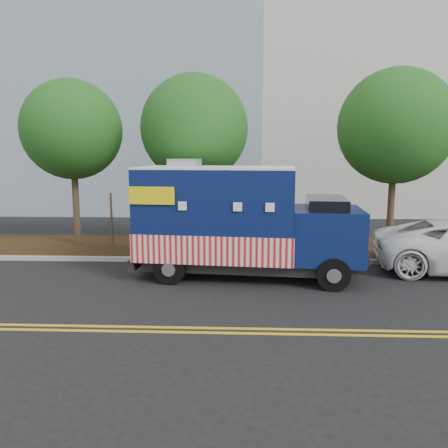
{
  "coord_description": "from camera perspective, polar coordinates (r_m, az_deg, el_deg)",
  "views": [
    {
      "loc": [
        0.89,
        -13.4,
        3.74
      ],
      "look_at": [
        0.31,
        0.6,
        1.48
      ],
      "focal_mm": 35.0,
      "sensor_mm": 36.0,
      "label": 1
    }
  ],
  "objects": [
    {
      "name": "tree_c",
      "position": [
        17.91,
        21.52,
        11.75
      ],
      "size": [
        4.3,
        4.3,
        6.9
      ],
      "color": "#38281C",
      "rests_on": "ground"
    },
    {
      "name": "tree_b",
      "position": [
        16.87,
        -3.87,
        12.31
      ],
      "size": [
        4.04,
        4.04,
        6.71
      ],
      "color": "#38281C",
      "rests_on": "ground"
    },
    {
      "name": "centerline_far",
      "position": [
        9.51,
        -3.28,
        -13.98
      ],
      "size": [
        120.0,
        0.1,
        0.01
      ],
      "primitive_type": "cube",
      "color": "gold",
      "rests_on": "ground"
    },
    {
      "name": "tree_a",
      "position": [
        18.27,
        -19.23,
        11.52
      ],
      "size": [
        3.84,
        3.84,
        6.58
      ],
      "color": "#38281C",
      "rests_on": "ground"
    },
    {
      "name": "office_building",
      "position": [
        37.23,
        4.48,
        27.07
      ],
      "size": [
        46.0,
        20.0,
        30.4
      ],
      "color": "silver",
      "rests_on": "ground"
    },
    {
      "name": "centerline_near",
      "position": [
        9.74,
        -3.13,
        -13.4
      ],
      "size": [
        120.0,
        0.1,
        0.01
      ],
      "primitive_type": "cube",
      "color": "gold",
      "rests_on": "ground"
    },
    {
      "name": "mulch_strip",
      "position": [
        17.32,
        -0.61,
        -3.05
      ],
      "size": [
        120.0,
        4.0,
        0.15
      ],
      "primitive_type": "cube",
      "color": "black",
      "rests_on": "ground"
    },
    {
      "name": "curb",
      "position": [
        15.28,
        -1.03,
        -4.72
      ],
      "size": [
        120.0,
        0.18,
        0.15
      ],
      "primitive_type": "cube",
      "color": "#9E9E99",
      "rests_on": "ground"
    },
    {
      "name": "ground",
      "position": [
        13.95,
        -1.37,
        -6.4
      ],
      "size": [
        120.0,
        120.0,
        0.0
      ],
      "primitive_type": "plane",
      "color": "black",
      "rests_on": "ground"
    },
    {
      "name": "food_truck",
      "position": [
        13.31,
        1.65,
        0.01
      ],
      "size": [
        7.02,
        3.19,
        3.59
      ],
      "rotation": [
        0.0,
        0.0,
        -0.1
      ],
      "color": "black",
      "rests_on": "ground"
    },
    {
      "name": "sign_post",
      "position": [
        15.86,
        -14.43,
        -0.35
      ],
      "size": [
        0.06,
        0.06,
        2.4
      ],
      "primitive_type": "cube",
      "color": "#473828",
      "rests_on": "ground"
    }
  ]
}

